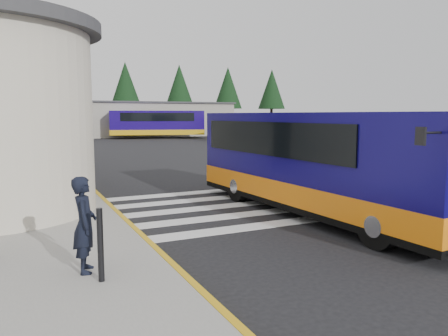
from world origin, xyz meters
name	(u,v)px	position (x,y,z in m)	size (l,w,h in m)	color
ground	(241,199)	(0.00, 0.00, 0.00)	(140.00, 140.00, 0.00)	black
curb_strip	(89,187)	(-4.05, 4.00, 0.08)	(0.12, 34.00, 0.16)	gold
crosswalk	(238,205)	(-0.50, -0.80, 0.01)	(8.00, 5.35, 0.01)	silver
depot_building	(125,119)	(6.00, 42.00, 2.11)	(26.40, 8.40, 4.20)	gray
tree_line	(113,85)	(6.29, 50.00, 6.77)	(58.40, 4.40, 10.00)	black
transit_bus	(323,166)	(0.97, -2.81, 1.29)	(3.48, 9.67, 2.70)	#0E075B
pedestrian_a	(85,224)	(-5.41, -4.98, 0.92)	(0.56, 0.37, 1.54)	black
bollard	(100,245)	(-5.27, -5.51, 0.71)	(0.09, 0.09, 1.12)	black
far_bus_a	(157,123)	(8.15, 35.64, 1.73)	(10.70, 5.40, 2.66)	#19085E
far_bus_b	(249,127)	(15.44, 27.62, 1.37)	(8.45, 3.77, 2.11)	#154E26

